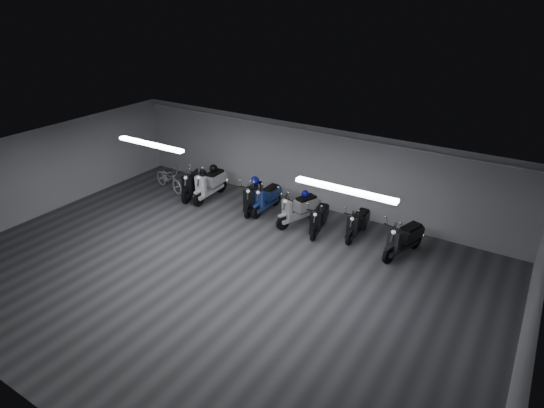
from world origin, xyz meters
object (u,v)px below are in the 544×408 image
Objects in this scene: scooter_3 at (253,192)px; scooter_9 at (404,234)px; scooter_7 at (319,215)px; helmet_0 at (255,181)px; scooter_8 at (358,219)px; helmet_1 at (305,194)px; scooter_2 at (209,179)px; scooter_4 at (267,194)px; bicycle at (169,176)px; scooter_6 at (299,204)px; scooter_1 at (193,179)px; helmet_2 at (214,168)px.

scooter_9 reaches higher than scooter_3.
helmet_0 is (-2.63, 0.43, 0.37)m from scooter_7.
helmet_1 is (-1.80, 0.04, 0.38)m from scooter_8.
scooter_2 is 2.24m from scooter_4.
bicycle is at bearing -174.06° from scooter_4.
bicycle is at bearing -177.40° from scooter_2.
scooter_4 is 5.92× the size of helmet_0.
scooter_7 is at bearing -28.40° from helmet_1.
scooter_6 is 0.38m from helmet_1.
scooter_6 is 1.02× the size of scooter_9.
scooter_3 is at bearing 165.12° from scooter_7.
bicycle is 5.47m from helmet_1.
scooter_7 reaches higher than bicycle.
scooter_9 reaches higher than helmet_1.
scooter_9 is (6.92, -0.08, -0.06)m from scooter_2.
scooter_1 is 1.13× the size of scooter_7.
helmet_1 is at bearing -0.32° from helmet_2.
scooter_3 is at bearing -177.27° from scooter_8.
scooter_8 is at bearing -72.15° from bicycle.
bicycle is at bearing -176.48° from scooter_8.
bicycle is at bearing -161.39° from scooter_9.
helmet_2 reaches higher than bicycle.
helmet_2 is at bearing -61.02° from bicycle.
helmet_2 is (-1.73, -0.03, 0.09)m from helmet_0.
bicycle is 1.91m from helmet_2.
scooter_1 is 7.82× the size of helmet_1.
scooter_3 is 0.39m from helmet_0.
scooter_1 is at bearing -174.44° from helmet_1.
scooter_8 is 5.48m from helmet_2.
scooter_7 is at bearing -12.75° from scooter_1.
scooter_2 is 1.75m from helmet_0.
helmet_2 is (-5.46, 0.06, 0.46)m from scooter_8.
scooter_4 is 0.93× the size of scooter_6.
scooter_9 is at bearing -10.94° from scooter_8.
scooter_7 reaches higher than helmet_0.
bicycle is at bearing 166.56° from scooter_3.
helmet_1 is (4.24, 0.41, 0.30)m from scooter_1.
scooter_1 is at bearing -161.43° from scooter_9.
scooter_4 is at bearing -5.54° from scooter_1.
scooter_3 reaches higher than helmet_0.
helmet_1 is at bearing -1.49° from helmet_0.
helmet_2 is at bearing 90.00° from scooter_2.
scooter_2 reaches higher than scooter_9.
scooter_1 is 1.20m from bicycle.
helmet_1 is at bearing 141.01° from scooter_7.
scooter_9 is (5.13, -0.15, 0.02)m from scooter_3.
scooter_8 is at bearing -1.21° from helmet_1.
scooter_4 reaches higher than scooter_7.
scooter_1 is 2.86m from scooter_4.
scooter_1 is at bearing -172.07° from scooter_4.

